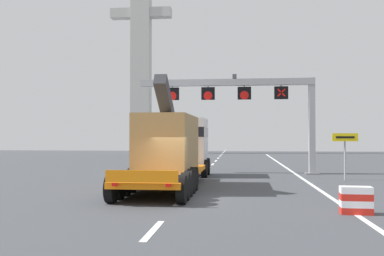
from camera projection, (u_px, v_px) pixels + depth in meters
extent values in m
plane|color=#424449|center=(179.00, 199.00, 17.83)|extent=(112.00, 112.00, 0.00)
cube|color=silver|center=(153.00, 231.00, 11.85)|extent=(0.20, 2.60, 0.01)
cube|color=silver|center=(180.00, 201.00, 17.34)|extent=(0.20, 2.60, 0.01)
cube|color=silver|center=(194.00, 185.00, 22.83)|extent=(0.20, 2.60, 0.01)
cube|color=silver|center=(203.00, 175.00, 28.33)|extent=(0.20, 2.60, 0.01)
cube|color=silver|center=(209.00, 169.00, 33.82)|extent=(0.20, 2.60, 0.01)
cube|color=silver|center=(213.00, 164.00, 39.31)|extent=(0.20, 2.60, 0.01)
cube|color=silver|center=(216.00, 161.00, 44.80)|extent=(0.20, 2.60, 0.01)
cube|color=silver|center=(218.00, 158.00, 50.29)|extent=(0.20, 2.60, 0.01)
cube|color=silver|center=(220.00, 156.00, 55.78)|extent=(0.20, 2.60, 0.01)
cube|color=silver|center=(222.00, 154.00, 61.28)|extent=(0.20, 2.60, 0.01)
cube|color=silver|center=(223.00, 153.00, 66.77)|extent=(0.20, 2.60, 0.01)
cube|color=silver|center=(224.00, 151.00, 72.26)|extent=(0.20, 2.60, 0.01)
cube|color=silver|center=(225.00, 150.00, 77.75)|extent=(0.20, 2.60, 0.01)
cube|color=silver|center=(296.00, 174.00, 29.11)|extent=(0.20, 63.00, 0.01)
cube|color=#9EA0A5|center=(312.00, 126.00, 29.40)|extent=(0.40, 0.40, 6.45)
cube|color=slate|center=(312.00, 174.00, 29.35)|extent=(0.90, 0.90, 0.08)
cube|color=#9EA0A5|center=(226.00, 82.00, 30.06)|extent=(11.83, 0.44, 0.44)
cube|color=#4C4C51|center=(235.00, 76.00, 30.00)|extent=(0.28, 0.40, 0.28)
cube|color=black|center=(281.00, 93.00, 29.66)|extent=(0.91, 0.24, 0.85)
cube|color=#9EA0A5|center=(281.00, 86.00, 29.66)|extent=(0.08, 0.08, 0.16)
cube|color=red|center=(281.00, 93.00, 29.53)|extent=(0.56, 0.02, 0.56)
cube|color=red|center=(281.00, 93.00, 29.53)|extent=(0.56, 0.02, 0.56)
cube|color=black|center=(244.00, 93.00, 29.91)|extent=(0.91, 0.24, 0.85)
cube|color=#9EA0A5|center=(244.00, 86.00, 29.92)|extent=(0.08, 0.08, 0.16)
cone|color=red|center=(244.00, 95.00, 29.78)|extent=(0.58, 0.02, 0.58)
cube|color=black|center=(208.00, 94.00, 30.17)|extent=(0.91, 0.24, 0.85)
cube|color=#9EA0A5|center=(208.00, 87.00, 30.18)|extent=(0.08, 0.08, 0.16)
cone|color=red|center=(208.00, 96.00, 30.04)|extent=(0.58, 0.02, 0.58)
cube|color=black|center=(172.00, 94.00, 30.43)|extent=(0.91, 0.24, 0.85)
cube|color=#9EA0A5|center=(172.00, 87.00, 30.44)|extent=(0.08, 0.08, 0.16)
cone|color=red|center=(172.00, 96.00, 30.30)|extent=(0.58, 0.02, 0.58)
cube|color=orange|center=(167.00, 174.00, 21.05)|extent=(2.90, 10.43, 0.24)
cube|color=orange|center=(142.00, 176.00, 15.81)|extent=(2.66, 0.11, 0.44)
cylinder|color=black|center=(111.00, 189.00, 16.73)|extent=(0.33, 1.10, 1.10)
cylinder|color=black|center=(182.00, 190.00, 16.42)|extent=(0.33, 1.10, 1.10)
cylinder|color=black|center=(119.00, 186.00, 17.77)|extent=(0.33, 1.10, 1.10)
cylinder|color=black|center=(185.00, 186.00, 17.46)|extent=(0.33, 1.10, 1.10)
cylinder|color=black|center=(126.00, 183.00, 18.81)|extent=(0.33, 1.10, 1.10)
cylinder|color=black|center=(189.00, 184.00, 18.50)|extent=(0.33, 1.10, 1.10)
cylinder|color=black|center=(132.00, 180.00, 19.86)|extent=(0.33, 1.10, 1.10)
cylinder|color=black|center=(192.00, 181.00, 19.55)|extent=(0.33, 1.10, 1.10)
cylinder|color=black|center=(138.00, 178.00, 20.90)|extent=(0.33, 1.10, 1.10)
cylinder|color=black|center=(194.00, 179.00, 20.59)|extent=(0.33, 1.10, 1.10)
cube|color=silver|center=(186.00, 143.00, 28.12)|extent=(2.61, 3.22, 3.10)
cube|color=black|center=(186.00, 132.00, 28.13)|extent=(2.64, 3.25, 0.60)
cylinder|color=black|center=(168.00, 166.00, 29.12)|extent=(0.35, 1.10, 1.10)
cylinder|color=black|center=(207.00, 166.00, 28.82)|extent=(0.35, 1.10, 1.10)
cylinder|color=black|center=(163.00, 168.00, 27.13)|extent=(0.35, 1.10, 1.10)
cylinder|color=black|center=(204.00, 169.00, 26.83)|extent=(0.35, 1.10, 1.10)
cube|color=#9E7A47|center=(168.00, 143.00, 21.47)|extent=(2.44, 5.74, 2.70)
cube|color=#2D2D33|center=(165.00, 102.00, 20.65)|extent=(0.59, 2.95, 2.29)
cube|color=red|center=(115.00, 185.00, 15.87)|extent=(0.20, 0.06, 0.12)
cube|color=red|center=(168.00, 185.00, 15.65)|extent=(0.20, 0.06, 0.12)
cylinder|color=#9EA0A5|center=(345.00, 157.00, 25.43)|extent=(0.10, 0.10, 2.70)
cube|color=yellow|center=(345.00, 137.00, 25.39)|extent=(1.45, 0.06, 0.46)
cube|color=black|center=(345.00, 137.00, 25.36)|extent=(1.04, 0.01, 0.12)
cube|color=red|center=(356.00, 211.00, 14.37)|extent=(1.03, 0.55, 0.23)
cube|color=white|center=(356.00, 204.00, 14.38)|extent=(1.03, 0.55, 0.22)
cube|color=red|center=(356.00, 197.00, 14.38)|extent=(1.03, 0.55, 0.23)
cube|color=white|center=(356.00, 190.00, 14.38)|extent=(1.03, 0.55, 0.23)
cube|color=#B7B7B2|center=(141.00, 40.00, 65.03)|extent=(2.80, 2.00, 33.32)
cube|color=#B7B7B2|center=(141.00, 13.00, 65.10)|extent=(9.00, 1.60, 1.40)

